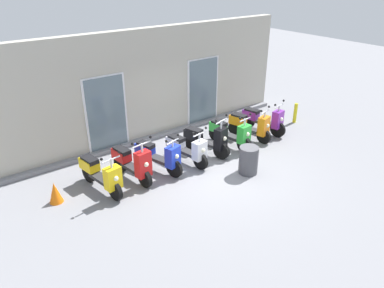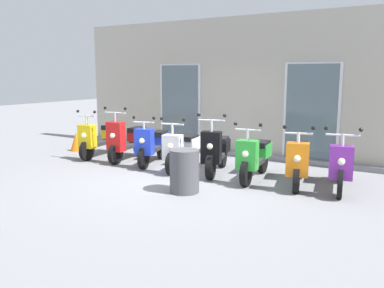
# 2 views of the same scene
# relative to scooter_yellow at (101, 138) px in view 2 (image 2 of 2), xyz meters

# --- Properties ---
(ground_plane) EXTENTS (40.00, 40.00, 0.00)m
(ground_plane) POSITION_rel_scooter_yellow_xyz_m (2.89, -0.84, -0.47)
(ground_plane) COLOR gray
(storefront_facade) EXTENTS (9.81, 0.50, 3.42)m
(storefront_facade) POSITION_rel_scooter_yellow_xyz_m (2.89, 2.06, 1.18)
(storefront_facade) COLOR #B2AD9E
(storefront_facade) RESTS_ON ground_plane
(scooter_yellow) EXTENTS (0.62, 1.63, 1.20)m
(scooter_yellow) POSITION_rel_scooter_yellow_xyz_m (0.00, 0.00, 0.00)
(scooter_yellow) COLOR black
(scooter_yellow) RESTS_ON ground_plane
(scooter_red) EXTENTS (0.61, 1.54, 1.31)m
(scooter_red) POSITION_rel_scooter_yellow_xyz_m (0.87, -0.00, 0.02)
(scooter_red) COLOR black
(scooter_red) RESTS_ON ground_plane
(scooter_blue) EXTENTS (0.75, 1.60, 1.15)m
(scooter_blue) POSITION_rel_scooter_yellow_xyz_m (1.64, -0.01, -0.00)
(scooter_blue) COLOR black
(scooter_blue) RESTS_ON ground_plane
(scooter_white) EXTENTS (0.62, 1.53, 1.18)m
(scooter_white) POSITION_rel_scooter_yellow_xyz_m (2.51, -0.11, -0.02)
(scooter_white) COLOR black
(scooter_white) RESTS_ON ground_plane
(scooter_black) EXTENTS (0.77, 1.58, 1.29)m
(scooter_black) POSITION_rel_scooter_yellow_xyz_m (3.30, -0.01, -0.01)
(scooter_black) COLOR black
(scooter_black) RESTS_ON ground_plane
(scooter_green) EXTENTS (0.58, 1.65, 1.18)m
(scooter_green) POSITION_rel_scooter_yellow_xyz_m (4.18, -0.06, -0.02)
(scooter_green) COLOR black
(scooter_green) RESTS_ON ground_plane
(scooter_orange) EXTENTS (0.71, 1.51, 1.18)m
(scooter_orange) POSITION_rel_scooter_yellow_xyz_m (5.04, -0.05, 0.01)
(scooter_orange) COLOR black
(scooter_orange) RESTS_ON ground_plane
(scooter_purple) EXTENTS (0.71, 1.64, 1.20)m
(scooter_purple) POSITION_rel_scooter_yellow_xyz_m (5.77, 0.07, 0.01)
(scooter_purple) COLOR black
(scooter_purple) RESTS_ON ground_plane
(trash_bin) EXTENTS (0.51, 0.51, 0.75)m
(trash_bin) POSITION_rel_scooter_yellow_xyz_m (3.50, -1.54, -0.09)
(trash_bin) COLOR #4C4C51
(trash_bin) RESTS_ON ground_plane
(traffic_cone) EXTENTS (0.32, 0.32, 0.52)m
(traffic_cone) POSITION_rel_scooter_yellow_xyz_m (-1.08, 0.19, -0.21)
(traffic_cone) COLOR orange
(traffic_cone) RESTS_ON ground_plane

